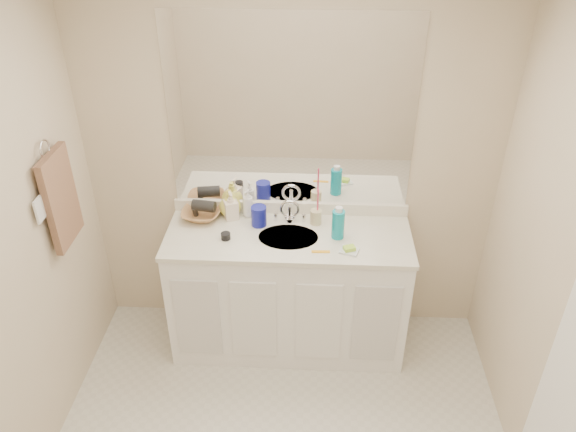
% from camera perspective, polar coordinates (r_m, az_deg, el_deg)
% --- Properties ---
extents(ceiling, '(2.60, 2.60, 0.02)m').
position_cam_1_polar(ceiling, '(1.89, -1.60, 19.26)').
color(ceiling, white).
rests_on(ceiling, wall_back).
extents(wall_back, '(2.60, 0.02, 2.40)m').
position_cam_1_polar(wall_back, '(3.53, 0.27, 4.87)').
color(wall_back, beige).
rests_on(wall_back, floor).
extents(vanity_cabinet, '(1.50, 0.55, 0.85)m').
position_cam_1_polar(vanity_cabinet, '(3.73, 0.04, -7.73)').
color(vanity_cabinet, white).
rests_on(vanity_cabinet, floor).
extents(countertop, '(1.52, 0.57, 0.03)m').
position_cam_1_polar(countertop, '(3.47, 0.04, -2.15)').
color(countertop, silver).
rests_on(countertop, vanity_cabinet).
extents(backsplash, '(1.52, 0.03, 0.08)m').
position_cam_1_polar(backsplash, '(3.66, 0.25, 0.87)').
color(backsplash, white).
rests_on(backsplash, countertop).
extents(sink_basin, '(0.37, 0.37, 0.02)m').
position_cam_1_polar(sink_basin, '(3.45, 0.03, -2.29)').
color(sink_basin, beige).
rests_on(sink_basin, countertop).
extents(faucet, '(0.02, 0.02, 0.11)m').
position_cam_1_polar(faucet, '(3.56, 0.17, 0.24)').
color(faucet, silver).
rests_on(faucet, countertop).
extents(mirror, '(1.48, 0.01, 1.20)m').
position_cam_1_polar(mirror, '(3.38, 0.28, 10.26)').
color(mirror, white).
rests_on(mirror, wall_back).
extents(blue_mug, '(0.12, 0.12, 0.13)m').
position_cam_1_polar(blue_mug, '(3.52, -2.98, 0.00)').
color(blue_mug, '#151B94').
rests_on(blue_mug, countertop).
extents(tan_cup, '(0.09, 0.09, 0.10)m').
position_cam_1_polar(tan_cup, '(3.55, 2.84, -0.09)').
color(tan_cup, beige).
rests_on(tan_cup, countertop).
extents(toothbrush, '(0.01, 0.04, 0.22)m').
position_cam_1_polar(toothbrush, '(3.49, 3.05, 1.32)').
color(toothbrush, '#FF4369').
rests_on(toothbrush, tan_cup).
extents(mouthwash_bottle, '(0.10, 0.10, 0.18)m').
position_cam_1_polar(mouthwash_bottle, '(3.40, 5.11, -0.85)').
color(mouthwash_bottle, '#0E95AA').
rests_on(mouthwash_bottle, countertop).
extents(soap_dish, '(0.13, 0.11, 0.01)m').
position_cam_1_polar(soap_dish, '(3.33, 6.23, -3.53)').
color(soap_dish, white).
rests_on(soap_dish, countertop).
extents(green_soap, '(0.08, 0.07, 0.02)m').
position_cam_1_polar(green_soap, '(3.32, 6.25, -3.28)').
color(green_soap, '#ADE537').
rests_on(green_soap, soap_dish).
extents(orange_comb, '(0.11, 0.03, 0.00)m').
position_cam_1_polar(orange_comb, '(3.32, 3.34, -3.64)').
color(orange_comb, '#FFAD1A').
rests_on(orange_comb, countertop).
extents(dark_jar, '(0.06, 0.06, 0.04)m').
position_cam_1_polar(dark_jar, '(3.43, -6.35, -2.04)').
color(dark_jar, black).
rests_on(dark_jar, countertop).
extents(soap_bottle_white, '(0.10, 0.10, 0.19)m').
position_cam_1_polar(soap_bottle_white, '(3.61, -4.08, 1.33)').
color(soap_bottle_white, white).
rests_on(soap_bottle_white, countertop).
extents(soap_bottle_cream, '(0.11, 0.11, 0.19)m').
position_cam_1_polar(soap_bottle_cream, '(3.59, -5.84, 1.07)').
color(soap_bottle_cream, '#FFEBCF').
rests_on(soap_bottle_cream, countertop).
extents(soap_bottle_yellow, '(0.16, 0.16, 0.18)m').
position_cam_1_polar(soap_bottle_yellow, '(3.63, -5.92, 1.33)').
color(soap_bottle_yellow, '#F2EE5E').
rests_on(soap_bottle_yellow, countertop).
extents(wicker_basket, '(0.27, 0.27, 0.06)m').
position_cam_1_polar(wicker_basket, '(3.65, -8.78, 0.23)').
color(wicker_basket, '#A97344').
rests_on(wicker_basket, countertop).
extents(hair_dryer, '(0.16, 0.09, 0.07)m').
position_cam_1_polar(hair_dryer, '(3.62, -8.54, 1.02)').
color(hair_dryer, black).
rests_on(hair_dryer, wicker_basket).
extents(towel_ring, '(0.01, 0.11, 0.11)m').
position_cam_1_polar(towel_ring, '(3.23, -23.48, 6.24)').
color(towel_ring, silver).
rests_on(towel_ring, wall_left).
extents(hand_towel, '(0.04, 0.32, 0.55)m').
position_cam_1_polar(hand_towel, '(3.35, -22.08, 1.65)').
color(hand_towel, brown).
rests_on(hand_towel, towel_ring).
extents(switch_plate, '(0.01, 0.08, 0.13)m').
position_cam_1_polar(switch_plate, '(3.18, -23.94, 0.59)').
color(switch_plate, white).
rests_on(switch_plate, wall_left).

